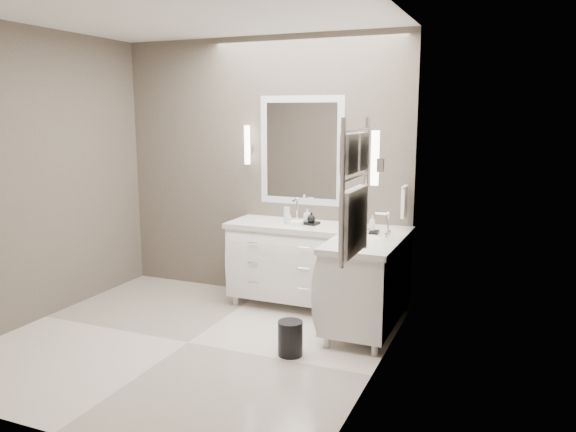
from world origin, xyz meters
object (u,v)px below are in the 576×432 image
at_px(vanity_back, 291,259).
at_px(waste_bin, 290,338).
at_px(towel_ladder, 354,198).
at_px(vanity_right, 368,277).

xyz_separation_m(vanity_back, waste_bin, (0.45, -1.12, -0.34)).
bearing_deg(towel_ladder, waste_bin, 142.15).
relative_size(towel_ladder, waste_bin, 3.18).
bearing_deg(towel_ladder, vanity_back, 124.10).
height_order(vanity_back, waste_bin, vanity_back).
relative_size(vanity_right, waste_bin, 4.38).
height_order(towel_ladder, waste_bin, towel_ladder).
height_order(vanity_right, towel_ladder, towel_ladder).
xyz_separation_m(vanity_back, vanity_right, (0.88, -0.33, 0.00)).
bearing_deg(vanity_back, towel_ladder, -55.90).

